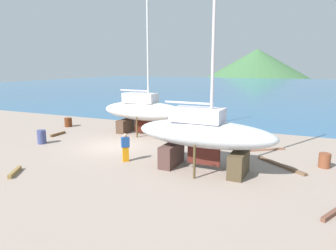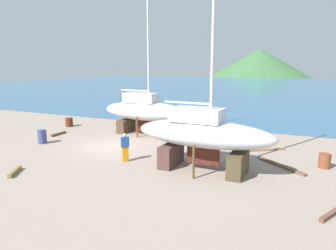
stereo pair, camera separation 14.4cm
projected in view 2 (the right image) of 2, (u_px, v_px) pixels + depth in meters
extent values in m
plane|color=gray|center=(84.00, 158.00, 17.62)|extent=(45.32, 45.32, 0.00)
cube|color=#306391|center=(258.00, 87.00, 77.19)|extent=(156.43, 110.89, 0.01)
cone|color=#3C663C|center=(259.00, 74.00, 197.78)|extent=(112.24, 112.24, 31.83)
cube|color=#493B27|center=(238.00, 164.00, 14.71)|extent=(0.74, 1.93, 1.16)
cube|color=#4B322D|center=(171.00, 155.00, 16.24)|extent=(0.74, 1.93, 1.16)
cylinder|color=#433527|center=(211.00, 148.00, 16.59)|extent=(0.12, 0.12, 1.63)
cylinder|color=#504024|center=(194.00, 162.00, 14.26)|extent=(0.12, 0.12, 1.63)
ellipsoid|color=silver|center=(203.00, 134.00, 15.22)|extent=(7.21, 2.55, 1.35)
cube|color=#4D1E17|center=(203.00, 156.00, 15.44)|extent=(1.72, 0.12, 0.94)
cube|color=silver|center=(197.00, 115.00, 15.19)|extent=(2.61, 1.49, 0.67)
cylinder|color=#C1B8BF|center=(213.00, 20.00, 14.03)|extent=(0.16, 0.16, 9.64)
cylinder|color=silver|center=(187.00, 103.00, 15.31)|extent=(2.51, 0.16, 0.11)
cube|color=#4A3C1E|center=(166.00, 130.00, 22.90)|extent=(0.74, 1.73, 1.02)
cube|color=#4C3628|center=(126.00, 126.00, 24.44)|extent=(0.74, 1.73, 1.02)
cylinder|color=#49312A|center=(152.00, 122.00, 24.66)|extent=(0.12, 0.12, 1.53)
cylinder|color=brown|center=(137.00, 127.00, 22.58)|extent=(0.12, 0.12, 1.53)
ellipsoid|color=silver|center=(145.00, 111.00, 23.42)|extent=(7.20, 2.31, 1.44)
cube|color=#44160D|center=(145.00, 127.00, 23.65)|extent=(1.72, 0.12, 1.01)
cube|color=silver|center=(141.00, 98.00, 23.38)|extent=(2.61, 1.35, 0.72)
cylinder|color=silver|center=(148.00, 34.00, 22.17)|extent=(0.16, 0.16, 10.10)
cylinder|color=silver|center=(135.00, 90.00, 23.51)|extent=(2.51, 0.17, 0.11)
cube|color=orange|center=(125.00, 154.00, 16.93)|extent=(0.39, 0.38, 0.83)
cube|color=#214A90|center=(125.00, 142.00, 16.80)|extent=(0.49, 0.47, 0.55)
sphere|color=tan|center=(125.00, 135.00, 16.72)|extent=(0.22, 0.22, 0.22)
cylinder|color=brown|center=(325.00, 161.00, 15.84)|extent=(0.72, 0.72, 0.77)
cylinder|color=#562610|center=(69.00, 122.00, 26.67)|extent=(0.84, 0.84, 0.77)
cylinder|color=#3A4272|center=(42.00, 137.00, 20.85)|extent=(0.61, 0.61, 0.94)
cube|color=brown|center=(281.00, 166.00, 16.06)|extent=(2.60, 2.23, 0.13)
cube|color=olive|center=(15.00, 172.00, 15.04)|extent=(0.90, 1.32, 0.20)
cube|color=brown|center=(336.00, 211.00, 10.99)|extent=(1.15, 2.05, 0.17)
cube|color=#8A5B46|center=(264.00, 150.00, 19.11)|extent=(2.38, 1.77, 0.10)
cube|color=brown|center=(59.00, 134.00, 23.45)|extent=(0.20, 1.49, 0.17)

